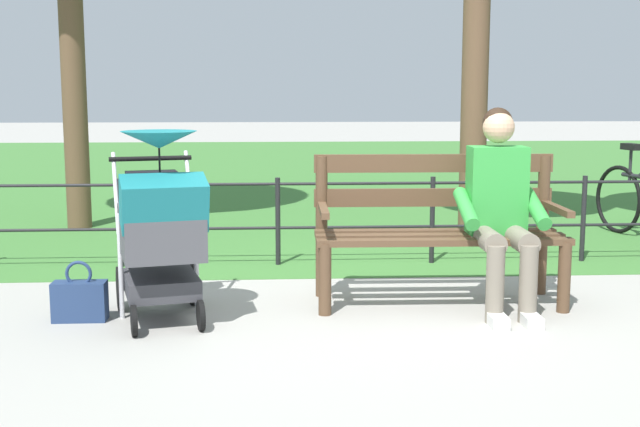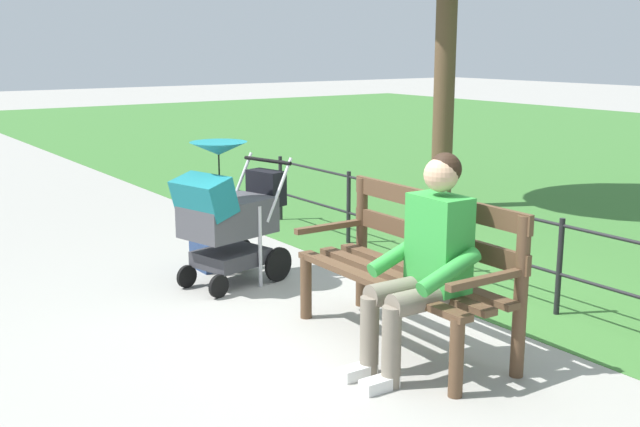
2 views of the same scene
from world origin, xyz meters
The scene contains 7 objects.
ground_plane centered at (0.00, 0.00, 0.00)m, with size 60.00×60.00×0.00m, color #9E9B93.
grass_lawn centered at (0.00, -8.80, 0.00)m, with size 40.00×16.00×0.01m, color #3D7533.
park_bench centered at (-0.42, -0.12, 0.53)m, with size 1.61×0.62×0.96m.
person_on_bench centered at (-0.77, 0.11, 0.68)m, with size 0.54×0.74×1.28m.
stroller centered at (1.33, 0.27, 0.59)m, with size 0.69×0.97×1.15m.
handbag centered at (1.83, 0.23, 0.13)m, with size 0.32×0.14×0.37m.
park_fence centered at (0.00, -1.31, 0.41)m, with size 6.21×0.04×0.70m.
Camera 1 is at (0.66, 5.20, 1.39)m, focal length 46.73 mm.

